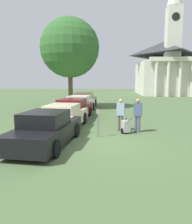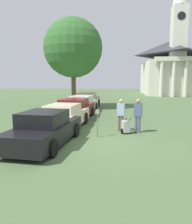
% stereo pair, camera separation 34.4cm
% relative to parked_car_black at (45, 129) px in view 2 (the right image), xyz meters
% --- Properties ---
extents(ground_plane, '(120.00, 120.00, 0.00)m').
position_rel_parked_car_black_xyz_m(ground_plane, '(2.30, 0.30, -0.68)').
color(ground_plane, '#4C663D').
extents(parked_car_black, '(2.35, 4.96, 1.49)m').
position_rel_parked_car_black_xyz_m(parked_car_black, '(0.00, 0.00, 0.00)').
color(parked_car_black, black).
rests_on(parked_car_black, ground_plane).
extents(parked_car_cream, '(2.33, 5.10, 1.42)m').
position_rel_parked_car_black_xyz_m(parked_car_cream, '(0.00, 3.27, -0.01)').
color(parked_car_cream, beige).
rests_on(parked_car_cream, ground_plane).
extents(parked_car_maroon, '(2.42, 5.20, 1.47)m').
position_rel_parked_car_black_xyz_m(parked_car_maroon, '(0.00, 6.38, 0.01)').
color(parked_car_maroon, maroon).
rests_on(parked_car_maroon, ground_plane).
extents(parked_car_white, '(2.39, 5.06, 1.46)m').
position_rel_parked_car_black_xyz_m(parked_car_white, '(0.00, 9.66, 0.01)').
color(parked_car_white, silver).
rests_on(parked_car_white, ground_plane).
extents(parked_car_tan, '(2.29, 4.81, 1.55)m').
position_rel_parked_car_black_xyz_m(parked_car_tan, '(0.00, 13.00, 0.04)').
color(parked_car_tan, tan).
rests_on(parked_car_tan, ground_plane).
extents(parking_meter, '(0.18, 0.09, 1.37)m').
position_rel_parked_car_black_xyz_m(parking_meter, '(2.13, 1.47, 0.28)').
color(parking_meter, slate).
rests_on(parking_meter, ground_plane).
extents(person_worker, '(0.46, 0.30, 1.78)m').
position_rel_parked_car_black_xyz_m(person_worker, '(3.29, 2.92, 0.34)').
color(person_worker, '#665B4C').
rests_on(person_worker, ground_plane).
extents(person_supervisor, '(0.46, 0.31, 1.83)m').
position_rel_parked_car_black_xyz_m(person_supervisor, '(4.19, 2.62, 0.37)').
color(person_supervisor, '#515670').
rests_on(person_supervisor, ground_plane).
extents(equipment_cart, '(0.54, 1.00, 1.00)m').
position_rel_parked_car_black_xyz_m(equipment_cart, '(3.55, 2.32, -0.29)').
color(equipment_cart, '#B2B2AD').
rests_on(equipment_cart, ground_plane).
extents(church, '(10.00, 15.07, 22.28)m').
position_rel_parked_car_black_xyz_m(church, '(13.21, 35.73, 4.96)').
color(church, silver).
rests_on(church, ground_plane).
extents(shade_tree, '(5.73, 5.73, 8.75)m').
position_rel_parked_car_black_xyz_m(shade_tree, '(-1.30, 12.57, 5.19)').
color(shade_tree, brown).
rests_on(shade_tree, ground_plane).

